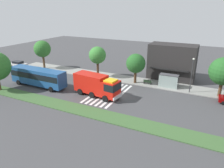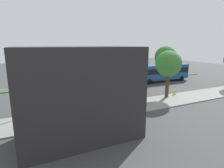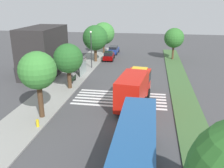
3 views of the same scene
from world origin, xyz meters
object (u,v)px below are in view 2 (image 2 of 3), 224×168
Objects in this scene: bench_near_shelter at (95,105)px; sidewalk_tree_center at (113,74)px; street_lamp at (16,83)px; sidewalk_tree_west at (169,64)px; bus_stop_shelter at (60,99)px; fire_hydrant at (175,92)px; transit_bus at (163,72)px; fire_truck at (109,77)px; median_tree_far_west at (166,57)px.

bench_near_shelter is 4.35m from sidewalk_tree_center.
sidewalk_tree_west is at bearing 178.80° from street_lamp.
bus_stop_shelter is 15.47m from sidewalk_tree_west.
bus_stop_shelter is at bearing 2.66° from fire_hydrant.
sidewalk_tree_center reaches higher than transit_bus.
bus_stop_shelter is 5.00× the size of fire_hydrant.
street_lamp is at bearing -5.16° from bench_near_shelter.
street_lamp is at bearing -160.37° from transit_bus.
sidewalk_tree_center is (3.62, 8.85, 2.07)m from fire_truck.
street_lamp is (14.13, 8.45, 1.78)m from fire_truck.
street_lamp is 10.53m from sidewalk_tree_center.
fire_hydrant is at bearing -177.32° from sidewalk_tree_center.
sidewalk_tree_west is (-15.17, -0.30, 3.02)m from bus_stop_shelter.
fire_hydrant is at bearing -166.15° from sidewalk_tree_west.
fire_truck is 10.58m from sidewalk_tree_west.
transit_bus is at bearing -156.04° from bus_stop_shelter.
sidewalk_tree_west is at bearing 126.44° from fire_truck.
transit_bus reaches higher than bench_near_shelter.
street_lamp reaches higher than sidewalk_tree_center.
bench_near_shelter is at bearing 32.38° from median_tree_far_west.
sidewalk_tree_center is at bearing 74.59° from fire_truck.
sidewalk_tree_west is 0.94× the size of median_tree_far_west.
sidewalk_tree_center reaches higher than fire_hydrant.
fire_truck is at bearing -112.21° from sidewalk_tree_center.
fire_hydrant is at bearing -120.60° from transit_bus.
sidewalk_tree_center reaches higher than bench_near_shelter.
bus_stop_shelter is (10.13, 9.15, -0.17)m from fire_truck.
bus_stop_shelter is at bearing 170.10° from street_lamp.
sidewalk_tree_center is 11.29m from fire_hydrant.
fire_hydrant is (5.56, 9.32, -1.58)m from transit_bus.
fire_truck is 9.78m from sidewalk_tree_center.
street_lamp is 19.20m from sidewalk_tree_west.
median_tree_far_west is at bearing -147.62° from bench_near_shelter.
fire_truck is at bearing -149.11° from street_lamp.
street_lamp reaches higher than fire_truck.
street_lamp is at bearing -1.20° from sidewalk_tree_west.
sidewalk_tree_center is at bearing 34.78° from median_tree_far_west.
fire_truck is 1.40× the size of street_lamp.
fire_hydrant is (-17.20, -0.80, -1.40)m from bus_stop_shelter.
fire_truck is 2.51× the size of bus_stop_shelter.
median_tree_far_west is (-21.11, -14.66, 0.50)m from sidewalk_tree_center.
fire_hydrant is (-7.07, 8.35, -1.57)m from fire_truck.
median_tree_far_west is at bearing -151.56° from bus_stop_shelter.
transit_bus is at bearing -160.61° from street_lamp.
transit_bus is at bearing -127.71° from sidewalk_tree_west.
street_lamp is at bearing 24.28° from median_tree_far_west.
median_tree_far_west is at bearing -155.72° from street_lamp.
median_tree_far_west reaches higher than fire_truck.
sidewalk_tree_west reaches higher than bus_stop_shelter.
bus_stop_shelter is 0.53× the size of sidewalk_tree_west.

